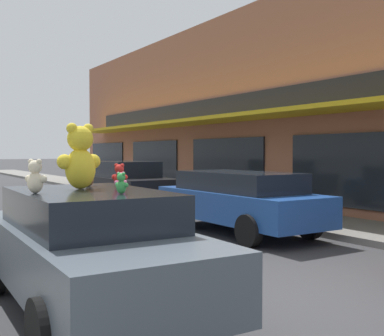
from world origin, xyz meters
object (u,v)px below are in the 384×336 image
teddy_bear_green (121,183)px  parked_car_far_right (126,183)px  parked_car_far_center (238,199)px  teddy_bear_brown (89,175)px  plush_art_car (88,247)px  teddy_bear_giant (80,157)px  teddy_bear_red (119,176)px  teddy_bear_pink (121,181)px  teddy_bear_cream (35,177)px

teddy_bear_green → parked_car_far_right: 11.39m
parked_car_far_center → teddy_bear_brown: bearing=-149.2°
parked_car_far_center → parked_car_far_right: bearing=90.0°
plush_art_car → teddy_bear_giant: bearing=91.0°
teddy_bear_red → teddy_bear_pink: 0.50m
plush_art_car → teddy_bear_brown: size_ratio=14.17×
plush_art_car → teddy_bear_green: teddy_bear_green is taller
parked_car_far_right → parked_car_far_center: bearing=-90.0°
teddy_bear_giant → teddy_bear_red: bearing=172.0°
teddy_bear_green → teddy_bear_giant: bearing=-17.4°
teddy_bear_red → parked_car_far_center: teddy_bear_red is taller
teddy_bear_red → teddy_bear_cream: size_ratio=0.81×
teddy_bear_pink → teddy_bear_brown: (-0.09, 0.83, 0.04)m
teddy_bear_brown → parked_car_far_center: teddy_bear_brown is taller
teddy_bear_giant → teddy_bear_brown: bearing=-134.4°
plush_art_car → teddy_bear_brown: 1.08m
teddy_bear_pink → teddy_bear_green: bearing=68.9°
plush_art_car → teddy_bear_brown: teddy_bear_brown is taller
parked_car_far_center → parked_car_far_right: size_ratio=0.99×
plush_art_car → teddy_bear_cream: bearing=-171.8°
teddy_bear_pink → parked_car_far_right: (4.52, 9.85, -0.72)m
teddy_bear_pink → parked_car_far_center: teddy_bear_pink is taller
teddy_bear_giant → teddy_bear_pink: 0.61m
teddy_bear_giant → parked_car_far_right: (4.87, 9.43, -1.00)m
plush_art_car → teddy_bear_giant: 1.08m
teddy_bear_giant → teddy_bear_red: size_ratio=2.63×
teddy_bear_red → teddy_bear_cream: (-1.15, -0.37, 0.03)m
teddy_bear_cream → teddy_bear_red: bearing=-109.9°
teddy_bear_cream → parked_car_far_right: (5.49, 9.76, -0.80)m
teddy_bear_green → parked_car_far_center: size_ratio=0.05×
parked_car_far_center → teddy_bear_red: bearing=-144.3°
teddy_bear_red → parked_car_far_center: (4.34, 3.11, -0.79)m
teddy_bear_giant → teddy_bear_pink: (0.35, -0.42, -0.28)m
teddy_bear_pink → parked_car_far_center: (4.52, 3.58, -0.75)m
teddy_bear_giant → teddy_bear_cream: size_ratio=2.12×
teddy_bear_giant → teddy_bear_cream: 0.73m
teddy_bear_cream → teddy_bear_pink: (0.97, -0.09, -0.08)m
teddy_bear_cream → teddy_bear_green: 0.96m
parked_car_far_center → parked_car_far_right: parked_car_far_right is taller
teddy_bear_cream → teddy_bear_brown: size_ratio=1.22×
parked_car_far_center → teddy_bear_pink: bearing=-141.7°
teddy_bear_green → parked_car_far_center: (4.73, 4.06, -0.76)m
teddy_bear_green → teddy_bear_red: bearing=-48.5°
plush_art_car → teddy_bear_giant: teddy_bear_giant is taller
plush_art_car → parked_car_far_right: size_ratio=0.94×
teddy_bear_cream → parked_car_far_center: (5.49, 3.49, -0.83)m
plush_art_car → teddy_bear_brown: (0.26, 0.66, 0.81)m
teddy_bear_brown → plush_art_car: bearing=32.0°
plush_art_car → teddy_bear_red: (0.53, 0.30, 0.81)m
teddy_bear_cream → parked_car_far_right: size_ratio=0.08×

